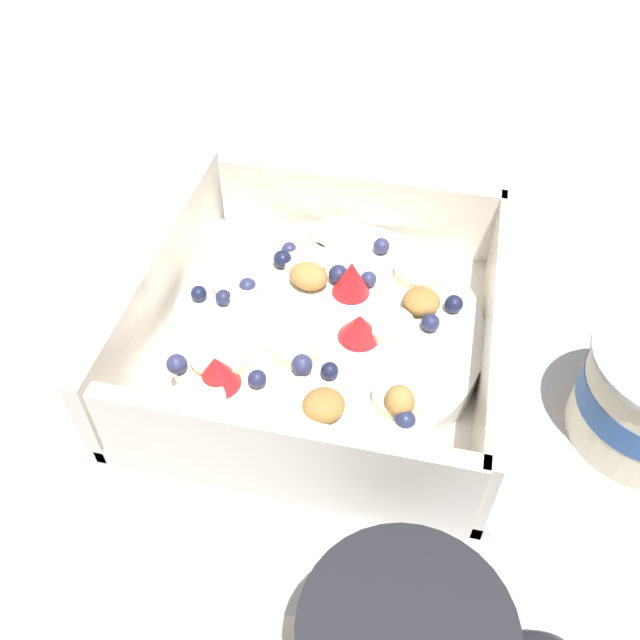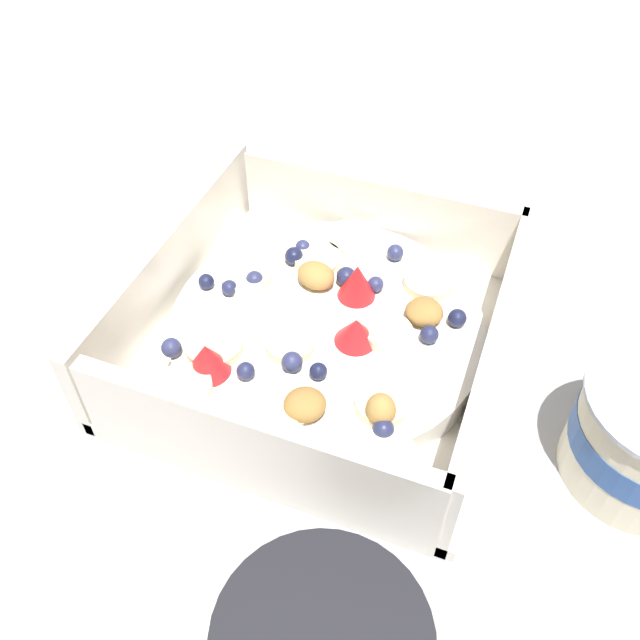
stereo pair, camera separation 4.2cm
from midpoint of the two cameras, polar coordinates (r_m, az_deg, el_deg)
The scene contains 3 objects.
ground_plane at distance 0.45m, azimuth -2.16°, elevation -2.72°, with size 2.40×2.40×0.00m, color #9E9EA3.
fruit_bowl at distance 0.43m, azimuth -2.82°, elevation -1.04°, with size 0.22×0.22×0.07m.
spoon at distance 0.55m, azimuth 8.04°, elevation 8.69°, with size 0.06×0.17×0.01m.
Camera 1 is at (0.29, 0.06, 0.34)m, focal length 38.46 mm.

